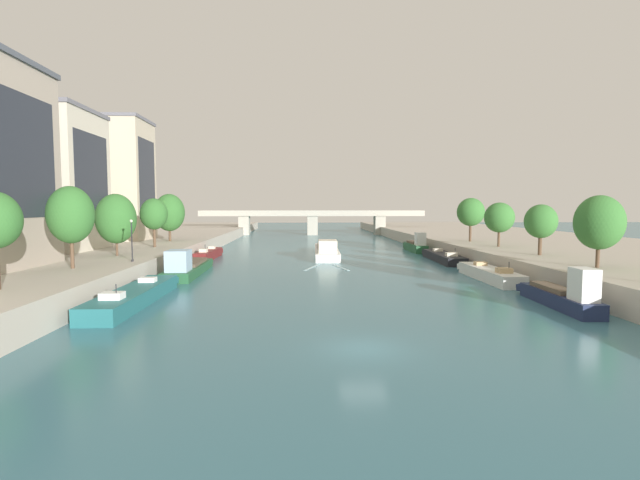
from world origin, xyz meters
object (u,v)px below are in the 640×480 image
moored_boat_left_near (188,267)px  tree_right_nearest (541,221)px  moored_boat_left_upstream (135,295)px  moored_boat_right_second (562,295)px  tree_left_distant (71,215)px  tree_left_third (169,213)px  tree_right_third (499,218)px  tree_left_midway (116,219)px  moored_boat_left_midway (209,254)px  barge_midriver (327,250)px  tree_right_distant (471,212)px  moored_boat_right_gap_after (416,246)px  moored_boat_right_near (443,257)px  tree_right_past_mid (599,223)px  tree_left_far (154,214)px  moored_boat_right_upstream (489,274)px  lamppost_left_bank (132,238)px  bridge_far (312,219)px

moored_boat_left_near → tree_right_nearest: (39.55, -1.59, 5.09)m
moored_boat_left_upstream → moored_boat_right_second: moored_boat_right_second is taller
moored_boat_left_upstream → moored_boat_right_second: bearing=-5.4°
tree_left_distant → tree_left_third: bearing=91.1°
moored_boat_right_second → tree_right_third: bearing=75.1°
tree_left_midway → tree_left_third: tree_left_third is taller
moored_boat_left_midway → tree_left_third: (-7.09, 5.19, 6.07)m
tree_right_nearest → tree_right_third: (0.18, 10.99, 0.18)m
barge_midriver → tree_right_distant: bearing=-0.5°
moored_boat_right_gap_after → tree_left_midway: 47.83m
tree_left_third → tree_right_distant: 47.34m
moored_boat_right_near → tree_right_nearest: bearing=-63.5°
barge_midriver → moored_boat_right_second: 40.26m
moored_boat_left_midway → tree_right_past_mid: bearing=-35.6°
moored_boat_left_upstream → moored_boat_right_second: 32.92m
moored_boat_left_midway → tree_right_third: 41.53m
tree_left_far → tree_right_distant: size_ratio=0.96×
tree_left_midway → moored_boat_right_second: bearing=-24.2°
tree_left_distant → moored_boat_right_near: bearing=29.3°
tree_left_midway → tree_right_nearest: tree_left_midway is taller
moored_boat_right_second → moored_boat_right_near: (0.47, 30.03, -0.39)m
moored_boat_right_upstream → moored_boat_right_gap_after: bearing=90.0°
tree_right_past_mid → lamppost_left_bank: 43.57m
tree_right_distant → moored_boat_right_near: bearing=-133.3°
moored_boat_left_midway → tree_right_past_mid: 49.39m
moored_boat_right_second → tree_left_third: 56.86m
barge_midriver → tree_left_far: bearing=-161.2°
moored_boat_left_midway → moored_boat_right_second: size_ratio=1.12×
moored_boat_right_second → moored_boat_right_near: size_ratio=0.72×
tree_left_far → tree_left_third: bearing=95.1°
moored_boat_left_midway → tree_left_distant: (-6.47, -27.01, 6.25)m
tree_right_past_mid → moored_boat_right_near: bearing=104.5°
tree_right_distant → tree_right_nearest: bearing=-89.3°
tree_left_far → moored_boat_left_midway: bearing=41.8°
moored_boat_left_upstream → tree_left_far: 27.42m
moored_boat_right_gap_after → lamppost_left_bank: lamppost_left_bank is taller
moored_boat_right_second → tree_right_past_mid: bearing=41.6°
tree_right_nearest → bridge_far: tree_right_nearest is taller
moored_boat_right_second → moored_boat_right_gap_after: (0.07, 43.57, 0.06)m
moored_boat_right_second → bridge_far: size_ratio=0.17×
moored_boat_left_midway → tree_left_midway: tree_left_midway is taller
barge_midriver → moored_boat_left_upstream: barge_midriver is taller
tree_right_third → lamppost_left_bank: tree_right_third is taller
moored_boat_left_upstream → tree_left_midway: size_ratio=2.26×
tree_left_third → tree_right_third: tree_left_third is taller
barge_midriver → moored_boat_right_gap_after: moored_boat_right_gap_after is taller
barge_midriver → moored_boat_right_gap_after: size_ratio=2.00×
barge_midriver → tree_left_midway: tree_left_midway is taller
moored_boat_left_near → tree_right_third: 41.16m
tree_right_nearest → bridge_far: (-23.52, 74.77, -1.74)m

